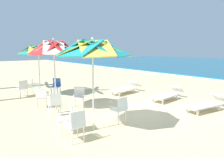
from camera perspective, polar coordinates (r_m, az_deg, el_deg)
ground_plane at (r=8.26m, az=8.39°, el=-8.90°), size 80.00×80.00×0.00m
beach_umbrella_0 at (r=5.97m, az=-5.41°, el=8.20°), size 2.24×2.24×2.77m
plastic_chair_0 at (r=6.87m, az=2.20°, el=-8.07°), size 0.50×0.47×0.87m
plastic_chair_1 at (r=5.57m, az=-10.05°, el=-12.20°), size 0.47×0.45×0.87m
plastic_chair_2 at (r=6.17m, az=-12.27°, el=-10.20°), size 0.55×0.57×0.87m
beach_umbrella_1 at (r=8.33m, az=-15.86°, el=8.09°), size 1.95×1.95×2.85m
plastic_chair_3 at (r=7.85m, az=-15.60°, el=-6.28°), size 0.53×0.50×0.87m
plastic_chair_4 at (r=8.98m, az=-19.03°, el=-4.59°), size 0.59×0.57×0.87m
plastic_chair_5 at (r=8.69m, az=-9.15°, el=-4.65°), size 0.63×0.62×0.87m
beach_umbrella_2 at (r=11.11m, az=-19.82°, el=7.47°), size 2.09×2.09×2.71m
plastic_chair_6 at (r=11.39m, az=-23.61°, el=-2.16°), size 0.53×0.51×0.87m
plastic_chair_7 at (r=11.97m, az=-20.68°, el=-1.51°), size 0.56×0.59×0.87m
plastic_chair_8 at (r=11.48m, az=-15.29°, el=-1.67°), size 0.63×0.63×0.87m
sun_lounger_0 at (r=9.02m, az=24.81°, el=-6.26°), size 0.95×2.22×0.62m
sun_lounger_1 at (r=10.23m, az=15.19°, el=-4.11°), size 0.86×2.20×0.62m
sun_lounger_2 at (r=11.38m, az=3.87°, el=-2.58°), size 0.93×2.21×0.62m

